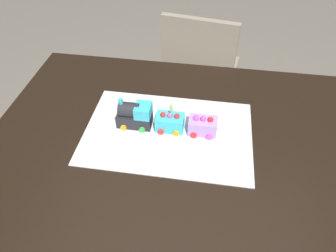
# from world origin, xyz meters

# --- Properties ---
(ground_plane) EXTENTS (8.00, 8.00, 0.00)m
(ground_plane) POSITION_xyz_m (0.00, 0.00, 0.00)
(ground_plane) COLOR #6B6054
(dining_table) EXTENTS (1.40, 1.00, 0.74)m
(dining_table) POSITION_xyz_m (0.00, 0.00, 0.63)
(dining_table) COLOR black
(dining_table) RESTS_ON ground
(chair) EXTENTS (0.46, 0.46, 0.86)m
(chair) POSITION_xyz_m (0.02, 0.83, 0.47)
(chair) COLOR gray
(chair) RESTS_ON ground
(cake_board) EXTENTS (0.60, 0.40, 0.00)m
(cake_board) POSITION_xyz_m (-0.06, 0.04, 0.74)
(cake_board) COLOR silver
(cake_board) RESTS_ON dining_table
(cake_locomotive) EXTENTS (0.14, 0.08, 0.12)m
(cake_locomotive) POSITION_xyz_m (-0.18, 0.06, 0.79)
(cake_locomotive) COLOR #232328
(cake_locomotive) RESTS_ON cake_board
(cake_car_tanker_turquoise) EXTENTS (0.10, 0.08, 0.07)m
(cake_car_tanker_turquoise) POSITION_xyz_m (-0.05, 0.06, 0.77)
(cake_car_tanker_turquoise) COLOR #38B7C6
(cake_car_tanker_turquoise) RESTS_ON cake_board
(cake_car_hopper_lavender) EXTENTS (0.10, 0.08, 0.07)m
(cake_car_hopper_lavender) POSITION_xyz_m (0.07, 0.06, 0.77)
(cake_car_hopper_lavender) COLOR #AD84E0
(cake_car_hopper_lavender) RESTS_ON cake_board
(birthday_candle) EXTENTS (0.01, 0.01, 0.05)m
(birthday_candle) POSITION_xyz_m (-0.05, 0.06, 0.84)
(birthday_candle) COLOR #66D872
(birthday_candle) RESTS_ON cake_car_tanker_turquoise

